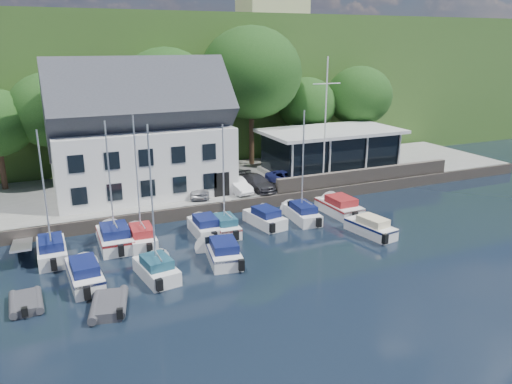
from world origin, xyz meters
TOP-DOWN VIEW (x-y plane):
  - ground at (0.00, 0.00)m, footprint 180.00×180.00m
  - quay at (0.00, 17.50)m, footprint 60.00×13.00m
  - quay_face at (0.00, 11.00)m, footprint 60.00×0.30m
  - hillside at (0.00, 62.00)m, footprint 160.00×75.00m
  - field_patch at (8.00, 70.00)m, footprint 50.00×30.00m
  - harbor_building at (-7.00, 16.50)m, footprint 14.40×8.20m
  - club_pavilion at (11.00, 16.00)m, footprint 13.20×7.20m
  - seawall at (12.00, 11.40)m, footprint 18.00×0.50m
  - gangway at (-16.50, 9.00)m, footprint 1.20×6.00m
  - car_silver at (-3.09, 13.39)m, footprint 2.70×4.11m
  - car_white at (0.03, 13.08)m, footprint 1.74×3.86m
  - car_dgrey at (1.88, 13.12)m, footprint 2.57×4.63m
  - car_blue at (4.98, 13.56)m, footprint 2.33×3.87m
  - flagpole at (7.75, 11.90)m, footprint 2.64×0.20m
  - tree_1 at (-13.41, 22.19)m, footprint 7.13×7.13m
  - tree_2 at (-3.33, 21.96)m, footprint 8.60×8.60m
  - tree_3 at (5.26, 21.93)m, footprint 10.04×10.04m
  - tree_4 at (11.97, 22.54)m, footprint 6.29×6.29m
  - tree_5 at (17.74, 21.22)m, footprint 7.10×7.10m
  - boat_r1_0 at (-14.80, 7.28)m, footprint 1.85×5.76m
  - boat_r1_1 at (-10.86, 7.78)m, footprint 2.30×5.93m
  - boat_r1_2 at (-9.18, 7.39)m, footprint 2.04×5.60m
  - boat_r1_3 at (-4.66, 7.44)m, footprint 1.91×5.17m
  - boat_r1_4 at (-3.31, 7.09)m, footprint 1.94×5.19m
  - boat_r1_5 at (0.00, 7.37)m, footprint 2.67×5.53m
  - boat_r1_6 at (3.09, 7.31)m, footprint 2.21×6.15m
  - boat_r1_7 at (6.51, 7.35)m, footprint 2.36×6.13m
  - boat_r2_0 at (-13.26, 2.99)m, footprint 2.08×6.15m
  - boat_r2_1 at (-9.40, 2.05)m, footprint 2.55×5.34m
  - boat_r2_2 at (-5.04, 2.75)m, footprint 2.86×5.96m
  - boat_r2_4 at (6.05, 2.59)m, footprint 2.57×5.81m
  - dinghy_0 at (-16.34, 1.49)m, footprint 1.75×2.83m
  - dinghy_1 at (-12.46, -0.55)m, footprint 2.52×3.46m

SIDE VIEW (x-z plane):
  - ground at x=0.00m, z-range 0.00..0.00m
  - gangway at x=-16.50m, z-range -0.70..0.70m
  - dinghy_0 at x=-16.34m, z-range 0.00..0.65m
  - dinghy_1 at x=-12.46m, z-range 0.00..0.73m
  - quay at x=0.00m, z-range 0.00..1.00m
  - quay_face at x=0.00m, z-range 0.00..1.00m
  - boat_r2_4 at x=6.05m, z-range 0.00..1.37m
  - boat_r1_3 at x=-4.66m, z-range 0.00..1.40m
  - boat_r2_2 at x=-5.04m, z-range 0.00..1.40m
  - boat_r1_5 at x=0.00m, z-range 0.00..1.40m
  - boat_r1_7 at x=6.51m, z-range 0.00..1.46m
  - boat_r2_0 at x=-13.26m, z-range 0.00..1.48m
  - seawall at x=12.00m, z-range 1.00..2.20m
  - car_white at x=0.03m, z-range 1.00..2.23m
  - car_blue at x=4.98m, z-range 1.00..2.24m
  - car_dgrey at x=1.88m, z-range 1.00..2.27m
  - car_silver at x=-3.09m, z-range 1.00..2.30m
  - club_pavilion at x=11.00m, z-range 1.00..5.10m
  - boat_r1_4 at x=-3.31m, z-range 0.00..8.21m
  - boat_r1_6 at x=3.09m, z-range 0.00..8.32m
  - boat_r2_1 at x=-9.40m, z-range 0.00..8.40m
  - boat_r1_2 at x=-9.18m, z-range 0.00..8.41m
  - boat_r1_0 at x=-14.80m, z-range 0.00..9.16m
  - boat_r1_1 at x=-10.86m, z-range 0.00..9.46m
  - tree_4 at x=11.97m, z-range 1.00..9.59m
  - harbor_building at x=-7.00m, z-range 1.00..9.70m
  - tree_5 at x=17.74m, z-range 1.00..10.70m
  - tree_1 at x=-13.41m, z-range 1.00..10.74m
  - flagpole at x=7.75m, z-range 1.00..12.01m
  - tree_2 at x=-3.33m, z-range 1.00..12.75m
  - tree_3 at x=5.26m, z-range 1.00..14.73m
  - hillside at x=0.00m, z-range 0.00..16.00m
  - field_patch at x=8.00m, z-range 16.00..16.30m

